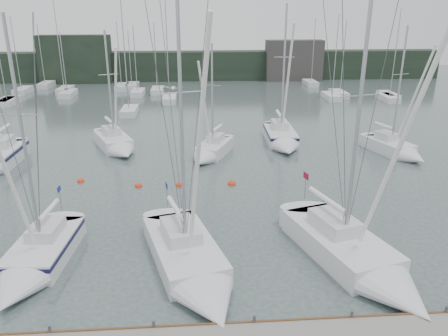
% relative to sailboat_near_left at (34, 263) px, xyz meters
% --- Properties ---
extents(ground, '(160.00, 160.00, 0.00)m').
position_rel_sailboat_near_left_xyz_m(ground, '(8.19, -0.80, -0.54)').
color(ground, '#404E4C').
rests_on(ground, ground).
extents(far_treeline, '(90.00, 4.00, 5.00)m').
position_rel_sailboat_near_left_xyz_m(far_treeline, '(8.19, 61.20, 1.96)').
color(far_treeline, black).
rests_on(far_treeline, ground).
extents(far_building_left, '(12.00, 3.00, 8.00)m').
position_rel_sailboat_near_left_xyz_m(far_building_left, '(-11.81, 59.20, 3.46)').
color(far_building_left, black).
rests_on(far_building_left, ground).
extents(far_building_right, '(10.00, 3.00, 7.00)m').
position_rel_sailboat_near_left_xyz_m(far_building_right, '(26.19, 59.20, 2.96)').
color(far_building_right, '#3C3937').
rests_on(far_building_right, ground).
extents(mast_forest, '(56.96, 25.31, 14.60)m').
position_rel_sailboat_near_left_xyz_m(mast_forest, '(2.84, 45.21, -0.07)').
color(mast_forest, silver).
rests_on(mast_forest, ground).
extents(sailboat_near_left, '(3.18, 7.95, 12.97)m').
position_rel_sailboat_near_left_xyz_m(sailboat_near_left, '(0.00, 0.00, 0.00)').
color(sailboat_near_left, silver).
rests_on(sailboat_near_left, ground).
extents(sailboat_near_center, '(5.38, 9.79, 14.90)m').
position_rel_sailboat_near_left_xyz_m(sailboat_near_center, '(7.86, -1.30, -0.02)').
color(sailboat_near_center, silver).
rests_on(sailboat_near_center, ground).
extents(sailboat_near_right, '(5.75, 10.26, 14.43)m').
position_rel_sailboat_near_left_xyz_m(sailboat_near_right, '(16.04, -1.32, 0.04)').
color(sailboat_near_right, silver).
rests_on(sailboat_near_right, ground).
extents(sailboat_mid_b, '(5.13, 7.53, 11.31)m').
position_rel_sailboat_near_left_xyz_m(sailboat_mid_b, '(1.08, 19.33, 0.02)').
color(sailboat_mid_b, silver).
rests_on(sailboat_mid_b, ground).
extents(sailboat_mid_c, '(4.49, 6.74, 10.22)m').
position_rel_sailboat_near_left_xyz_m(sailboat_mid_c, '(9.30, 16.85, -0.03)').
color(sailboat_mid_c, silver).
rests_on(sailboat_mid_c, ground).
extents(sailboat_mid_d, '(2.94, 8.10, 13.51)m').
position_rel_sailboat_near_left_xyz_m(sailboat_mid_d, '(16.33, 19.91, 0.08)').
color(sailboat_mid_d, silver).
rests_on(sailboat_mid_d, ground).
extents(sailboat_mid_e, '(4.16, 6.90, 11.67)m').
position_rel_sailboat_near_left_xyz_m(sailboat_mid_e, '(25.86, 16.14, -0.00)').
color(sailboat_mid_e, silver).
rests_on(sailboat_mid_e, ground).
extents(buoy_a, '(0.54, 0.54, 0.54)m').
position_rel_sailboat_near_left_xyz_m(buoy_a, '(3.87, 10.79, -0.54)').
color(buoy_a, red).
rests_on(buoy_a, ground).
extents(buoy_b, '(0.61, 0.61, 0.61)m').
position_rel_sailboat_near_left_xyz_m(buoy_b, '(10.70, 10.69, -0.54)').
color(buoy_b, red).
rests_on(buoy_b, ground).
extents(buoy_c, '(0.53, 0.53, 0.53)m').
position_rel_sailboat_near_left_xyz_m(buoy_c, '(-0.56, 12.07, -0.54)').
color(buoy_c, red).
rests_on(buoy_c, ground).
extents(seagull, '(0.93, 0.45, 0.19)m').
position_rel_sailboat_near_left_xyz_m(seagull, '(7.05, 1.89, 8.12)').
color(seagull, silver).
rests_on(seagull, ground).
extents(buoy_d, '(0.53, 0.53, 0.53)m').
position_rel_sailboat_near_left_xyz_m(buoy_d, '(6.85, 10.73, -0.54)').
color(buoy_d, red).
rests_on(buoy_d, ground).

